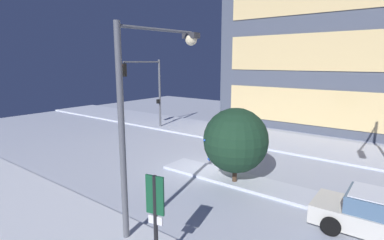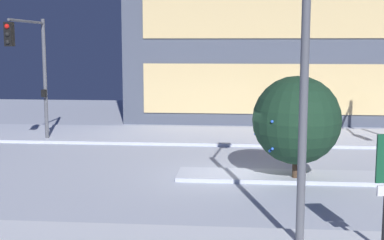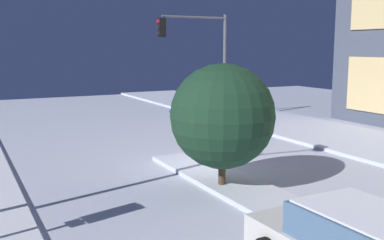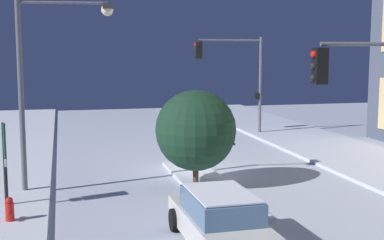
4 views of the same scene
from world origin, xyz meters
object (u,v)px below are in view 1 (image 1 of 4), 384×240
object	(u,v)px
street_lamp_arched	(147,98)
parking_info_sign	(155,211)
traffic_light_corner_far_left	(146,83)
decorated_tree_median	(236,140)

from	to	relation	value
street_lamp_arched	parking_info_sign	world-z (taller)	street_lamp_arched
traffic_light_corner_far_left	parking_info_sign	bearing A→B (deg)	46.64
traffic_light_corner_far_left	decorated_tree_median	xyz separation A→B (m)	(11.56, -5.41, -1.94)
traffic_light_corner_far_left	street_lamp_arched	size ratio (longest dim) A/B	0.86
parking_info_sign	decorated_tree_median	size ratio (longest dim) A/B	0.77
street_lamp_arched	decorated_tree_median	bearing A→B (deg)	1.91
traffic_light_corner_far_left	street_lamp_arched	bearing A→B (deg)	46.17
street_lamp_arched	decorated_tree_median	distance (m)	5.87
decorated_tree_median	street_lamp_arched	bearing A→B (deg)	-94.28
traffic_light_corner_far_left	parking_info_sign	size ratio (longest dim) A/B	2.11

